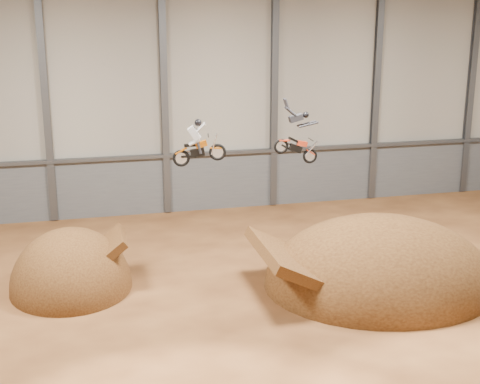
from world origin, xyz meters
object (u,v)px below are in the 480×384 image
object	(u,v)px
takeoff_ramp	(72,287)
fmx_rider_b	(294,132)
landing_ramp	(379,283)
fmx_rider_a	(200,140)

from	to	relation	value
takeoff_ramp	fmx_rider_b	distance (m)	12.09
landing_ramp	fmx_rider_a	world-z (taller)	fmx_rider_a
takeoff_ramp	fmx_rider_a	size ratio (longest dim) A/B	2.62
landing_ramp	fmx_rider_a	distance (m)	10.36
fmx_rider_a	fmx_rider_b	distance (m)	4.12
landing_ramp	fmx_rider_b	xyz separation A→B (m)	(-3.58, 1.91, 6.79)
fmx_rider_a	fmx_rider_b	xyz separation A→B (m)	(4.06, -0.67, 0.29)
fmx_rider_a	fmx_rider_b	size ratio (longest dim) A/B	0.85
landing_ramp	takeoff_ramp	bearing A→B (deg)	168.14
takeoff_ramp	landing_ramp	xyz separation A→B (m)	(13.54, -2.84, 0.00)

